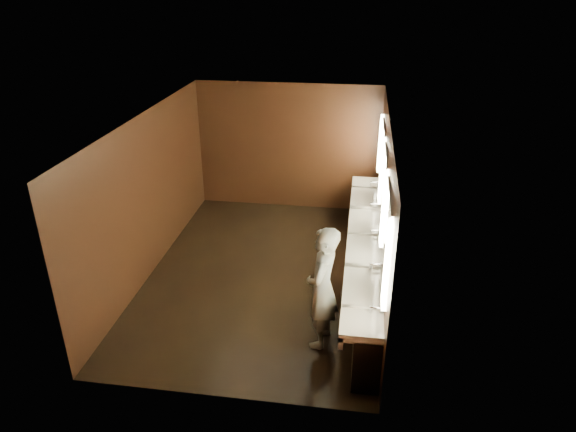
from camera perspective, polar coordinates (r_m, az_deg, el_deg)
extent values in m
plane|color=black|center=(9.27, -2.68, -6.33)|extent=(6.00, 6.00, 0.00)
cube|color=#2D2D2B|center=(8.15, -3.09, 10.66)|extent=(4.00, 6.00, 0.02)
cube|color=black|center=(11.38, 0.01, 7.66)|extent=(4.00, 0.02, 2.80)
cube|color=black|center=(6.07, -8.31, -9.79)|extent=(4.00, 0.02, 2.80)
cube|color=black|center=(9.19, -15.22, 2.29)|extent=(0.02, 6.00, 2.80)
cube|color=black|center=(8.48, 10.51, 0.80)|extent=(0.02, 6.00, 2.80)
cube|color=black|center=(8.93, 8.85, -4.94)|extent=(0.36, 5.40, 0.81)
cube|color=silver|center=(8.71, 8.42, -2.37)|extent=(0.55, 5.40, 0.12)
cube|color=silver|center=(8.75, 6.79, -2.74)|extent=(0.06, 5.40, 0.18)
cylinder|color=silver|center=(6.76, 9.86, -10.06)|extent=(0.18, 0.04, 0.04)
cylinder|color=silver|center=(7.69, 9.77, -5.32)|extent=(0.18, 0.04, 0.04)
cylinder|color=silver|center=(8.65, 9.71, -1.63)|extent=(0.18, 0.04, 0.04)
cylinder|color=silver|center=(9.65, 9.65, 1.32)|extent=(0.18, 0.04, 0.04)
cylinder|color=silver|center=(10.66, 9.61, 3.71)|extent=(0.18, 0.04, 0.04)
cube|color=#FFF4BF|center=(6.19, 10.96, -5.41)|extent=(0.06, 0.22, 1.15)
cube|color=white|center=(6.89, 10.90, -2.03)|extent=(0.03, 1.32, 1.15)
cube|color=#FFF4BF|center=(7.61, 10.62, 0.73)|extent=(0.06, 0.23, 1.15)
cube|color=white|center=(8.34, 10.60, 2.99)|extent=(0.03, 1.32, 1.15)
cube|color=#FFF4BF|center=(9.09, 10.39, 4.90)|extent=(0.06, 0.23, 1.15)
cube|color=white|center=(9.84, 10.39, 6.51)|extent=(0.03, 1.32, 1.15)
cube|color=#FFF4BF|center=(10.60, 10.22, 7.90)|extent=(0.06, 0.22, 1.15)
imported|color=#8AA6CE|center=(7.20, 3.84, -7.97)|extent=(0.55, 0.74, 1.84)
cylinder|color=black|center=(8.05, 6.97, -9.86)|extent=(0.35, 0.35, 0.50)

